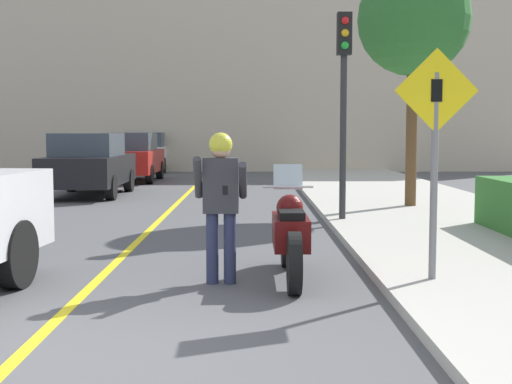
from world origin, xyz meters
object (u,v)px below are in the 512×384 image
object	(u,v)px
motorcycle	(290,235)
parked_car_black	(89,164)
person_biker	(221,192)
parked_car_white	(147,152)
street_tree	(414,21)
parked_car_red	(131,157)
crossing_sign	(435,141)
traffic_light	(344,77)

from	to	relation	value
motorcycle	parked_car_black	xyz separation A→B (m)	(-4.83, 10.90, 0.34)
person_biker	parked_car_black	size ratio (longest dim) A/B	0.41
parked_car_black	parked_car_white	distance (m)	11.63
street_tree	parked_car_white	world-z (taller)	street_tree
motorcycle	parked_car_red	distance (m)	17.04
crossing_sign	parked_car_white	size ratio (longest dim) A/B	0.60
traffic_light	street_tree	size ratio (longest dim) A/B	0.72
motorcycle	parked_car_black	bearing A→B (deg)	113.88
traffic_light	street_tree	xyz separation A→B (m)	(1.78, 2.35, 1.36)
traffic_light	parked_car_white	world-z (taller)	traffic_light
motorcycle	parked_car_white	xyz separation A→B (m)	(-4.98, 22.53, 0.34)
person_biker	street_tree	world-z (taller)	street_tree
person_biker	crossing_sign	xyz separation A→B (m)	(2.33, -0.31, 0.57)
parked_car_red	motorcycle	bearing A→B (deg)	-74.19
street_tree	parked_car_red	bearing A→B (deg)	129.79
motorcycle	person_biker	world-z (taller)	person_biker
street_tree	parked_car_black	distance (m)	9.25
parked_car_white	traffic_light	bearing A→B (deg)	-70.64
person_biker	crossing_sign	distance (m)	2.42
person_biker	parked_car_red	size ratio (longest dim) A/B	0.41
crossing_sign	parked_car_black	bearing A→B (deg)	119.07
street_tree	parked_car_white	distance (m)	17.59
person_biker	crossing_sign	world-z (taller)	crossing_sign
parked_car_black	person_biker	bearing A→B (deg)	-70.13
crossing_sign	motorcycle	bearing A→B (deg)	160.58
crossing_sign	street_tree	xyz separation A→B (m)	(1.48, 7.74, 2.46)
parked_car_white	street_tree	bearing A→B (deg)	-62.45
crossing_sign	person_biker	bearing A→B (deg)	172.55
street_tree	traffic_light	bearing A→B (deg)	-127.14
parked_car_black	parked_car_red	bearing A→B (deg)	88.09
person_biker	motorcycle	bearing A→B (deg)	16.39
parked_car_black	parked_car_white	world-z (taller)	same
motorcycle	parked_car_red	size ratio (longest dim) A/B	0.54
parked_car_white	motorcycle	bearing A→B (deg)	-77.53
motorcycle	parked_car_red	bearing A→B (deg)	105.81
parked_car_black	parked_car_red	world-z (taller)	same
street_tree	person_biker	bearing A→B (deg)	-117.13
motorcycle	parked_car_black	size ratio (longest dim) A/B	0.54
motorcycle	person_biker	size ratio (longest dim) A/B	1.31
parked_car_red	street_tree	bearing A→B (deg)	-50.21
traffic_light	parked_car_white	distance (m)	18.83
motorcycle	parked_car_black	distance (m)	11.92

